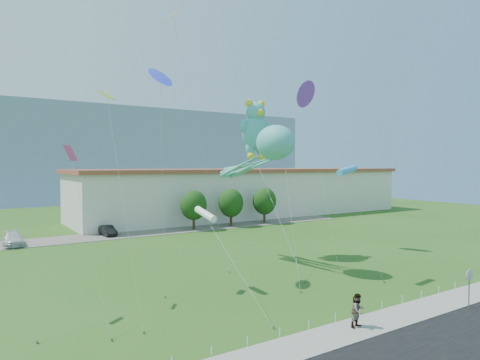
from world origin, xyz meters
name	(u,v)px	position (x,y,z in m)	size (l,w,h in m)	color
ground	(307,319)	(0.00, 0.00, 0.00)	(160.00, 160.00, 0.00)	#265317
sidewalk	(342,333)	(0.00, -2.75, 0.05)	(80.00, 2.50, 0.10)	gray
parking_strip	(119,235)	(0.00, 35.00, 0.03)	(70.00, 6.00, 0.06)	#59544C
hill_ridge	(29,153)	(0.00, 120.00, 12.50)	(160.00, 50.00, 25.00)	#748AA1
warehouse	(249,192)	(26.00, 44.00, 4.12)	(61.00, 15.00, 8.20)	beige
stop_sign	(469,279)	(9.50, -4.21, 1.87)	(0.80, 0.07, 2.50)	slate
rope_fence	(322,321)	(0.00, -1.30, 0.25)	(26.05, 0.05, 0.50)	white
tree_near	(194,205)	(10.00, 34.00, 3.39)	(3.60, 3.60, 5.47)	#3F2B19
tree_mid	(231,203)	(16.00, 34.00, 3.39)	(3.60, 3.60, 5.47)	#3F2B19
tree_far	(264,201)	(22.00, 34.00, 3.39)	(3.60, 3.60, 5.47)	#3F2B19
pedestrian_left	(356,311)	(1.33, -2.48, 0.90)	(0.58, 0.38, 1.59)	gray
pedestrian_right	(358,310)	(1.29, -2.68, 1.01)	(0.88, 0.69, 1.82)	gray
parked_car_white	(13,239)	(-11.98, 34.34, 0.77)	(1.98, 4.87, 1.41)	silver
parked_car_black	(108,230)	(-1.38, 35.31, 0.68)	(1.32, 3.79, 1.25)	black
octopus_kite	(266,152)	(5.13, 10.91, 9.95)	(3.64, 12.79, 12.16)	#45ADAC
teddy_bear_kite	(255,128)	(7.49, 15.83, 12.46)	(4.52, 11.43, 15.19)	#45ADAC
small_kite_purple	(306,98)	(14.18, 15.94, 15.99)	(4.85, 9.38, 17.08)	#8F37DE
small_kite_orange	(175,22)	(0.73, 19.58, 22.53)	(2.00, 9.21, 23.92)	gold
small_kite_pink	(74,170)	(-10.67, 9.54, 8.54)	(1.29, 8.10, 10.06)	#E63358
small_kite_white	(206,215)	(-2.05, 8.34, 5.33)	(0.81, 9.80, 5.81)	white
small_kite_blue	(161,81)	(-3.80, 12.22, 15.22)	(2.52, 5.06, 16.24)	blue
small_kite_cyan	(347,171)	(8.20, 4.60, 8.40)	(2.04, 3.37, 8.89)	#359EEF
small_kite_yellow	(111,120)	(-7.89, 11.20, 11.97)	(1.61, 10.22, 14.26)	#A1CA2F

